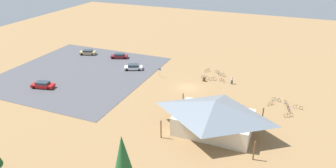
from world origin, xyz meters
TOP-DOWN VIEW (x-y plane):
  - ground at (0.00, 0.00)m, footprint 160.00×160.00m
  - parking_lot_asphalt at (26.30, 1.86)m, footprint 32.77×34.11m
  - bike_pavilion at (-8.89, 13.71)m, footprint 14.33×10.39m
  - trash_bin at (-2.05, -4.57)m, footprint 0.60×0.60m
  - lot_sign at (7.78, -2.96)m, footprint 0.56×0.08m
  - pine_mideast at (-2.28, 30.59)m, footprint 2.52×2.52m
  - bicycle_blue_edge_north at (-19.31, 0.29)m, footprint 0.84×1.64m
  - bicycle_yellow_yard_left at (-3.75, -5.57)m, footprint 1.46×0.92m
  - bicycle_teal_edge_south at (-17.48, -0.73)m, footprint 1.68×0.54m
  - bicycle_red_yard_front at (-5.86, -5.73)m, footprint 1.47×0.86m
  - bicycle_silver_yard_right at (-1.92, -5.83)m, footprint 1.72×0.48m
  - bicycle_black_by_bin at (-1.30, -10.09)m, footprint 0.95×1.51m
  - bicycle_white_lone_west at (-16.60, 1.28)m, footprint 0.90×1.38m
  - bicycle_green_lone_east at (-3.82, -9.79)m, footprint 1.47×0.86m
  - bicycle_purple_trailside at (-19.80, 2.23)m, footprint 0.56×1.67m
  - bicycle_orange_near_sign at (-19.92, 4.63)m, footprint 1.42×0.97m
  - bicycle_blue_back_row at (-5.10, -8.70)m, footprint 1.66×0.61m
  - bicycle_yellow_front_row at (-21.36, 0.94)m, footprint 1.74×0.48m
  - car_red_near_entry at (27.97, 11.57)m, footprint 4.93×2.79m
  - car_tan_mid_lot at (31.96, -9.56)m, footprint 4.56×3.09m
  - car_white_end_stall at (15.36, -4.56)m, footprint 4.67×3.36m
  - car_maroon_second_row at (22.59, -10.30)m, footprint 4.71×3.19m
  - visitor_at_bikes at (-8.00, -5.39)m, footprint 0.39×0.36m

SIDE VIEW (x-z plane):
  - ground at x=0.00m, z-range 0.00..0.00m
  - parking_lot_asphalt at x=26.30m, z-range 0.00..0.05m
  - bicycle_teal_edge_south at x=-17.48m, z-range -0.03..0.72m
  - bicycle_yellow_front_row at x=-21.36m, z-range -0.04..0.73m
  - bicycle_white_lone_west at x=-16.60m, z-range -0.06..0.76m
  - bicycle_black_by_bin at x=-1.30m, z-range -0.04..0.75m
  - bicycle_purple_trailside at x=-19.80m, z-range -0.05..0.77m
  - bicycle_red_yard_front at x=-5.86m, z-range -0.04..0.77m
  - bicycle_green_lone_east at x=-3.82m, z-range -0.06..0.81m
  - bicycle_orange_near_sign at x=-19.92m, z-range -0.03..0.79m
  - bicycle_silver_yard_right at x=-1.92m, z-range -0.03..0.79m
  - bicycle_yellow_yard_left at x=-3.75m, z-range -0.05..0.81m
  - bicycle_blue_edge_north at x=-19.31m, z-range -0.03..0.81m
  - bicycle_blue_back_row at x=-5.10m, z-range -0.05..0.84m
  - trash_bin at x=-2.05m, z-range 0.00..0.90m
  - car_maroon_second_row at x=22.59m, z-range 0.05..1.33m
  - car_tan_mid_lot at x=31.96m, z-range 0.06..1.36m
  - car_white_end_stall at x=15.36m, z-range 0.04..1.39m
  - car_red_near_entry at x=27.97m, z-range 0.05..1.43m
  - visitor_at_bikes at x=-8.00m, z-range 0.04..1.76m
  - lot_sign at x=7.78m, z-range 0.31..2.51m
  - bike_pavilion at x=-8.89m, z-range 0.31..5.76m
  - pine_mideast at x=-2.28m, z-range 1.07..9.03m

